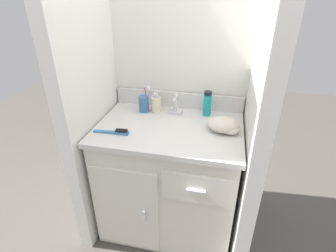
{
  "coord_description": "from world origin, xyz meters",
  "views": [
    {
      "loc": [
        0.3,
        -1.35,
        1.55
      ],
      "look_at": [
        0.0,
        -0.03,
        0.81
      ],
      "focal_mm": 28.0,
      "sensor_mm": 36.0,
      "label": 1
    }
  ],
  "objects": [
    {
      "name": "wall_left",
      "position": [
        -0.49,
        0.0,
        1.1
      ],
      "size": [
        0.08,
        0.68,
        2.2
      ],
      "primitive_type": "cube",
      "color": "silver",
      "rests_on": "ground_plane"
    },
    {
      "name": "hand_towel",
      "position": [
        0.33,
        0.02,
        0.83
      ],
      "size": [
        0.19,
        0.16,
        0.08
      ],
      "color": "beige",
      "rests_on": "vanity"
    },
    {
      "name": "toothbrush_cup",
      "position": [
        -0.21,
        0.17,
        0.85
      ],
      "size": [
        0.08,
        0.07,
        0.18
      ],
      "color": "teal",
      "rests_on": "vanity"
    },
    {
      "name": "vanity",
      "position": [
        -0.0,
        -0.0,
        0.42
      ],
      "size": [
        0.88,
        0.62,
        0.79
      ],
      "color": "silver",
      "rests_on": "ground_plane"
    },
    {
      "name": "wall_back",
      "position": [
        0.0,
        0.35,
        1.1
      ],
      "size": [
        1.06,
        0.08,
        2.2
      ],
      "primitive_type": "cube",
      "color": "silver",
      "rests_on": "ground_plane"
    },
    {
      "name": "soap_dispenser",
      "position": [
        -0.13,
        0.19,
        0.85
      ],
      "size": [
        0.06,
        0.07,
        0.14
      ],
      "color": "beige",
      "rests_on": "vanity"
    },
    {
      "name": "ground_plane",
      "position": [
        0.0,
        0.0,
        0.0
      ],
      "size": [
        6.0,
        6.0,
        0.0
      ],
      "primitive_type": "plane",
      "color": "#4C4742"
    },
    {
      "name": "shaving_cream_can",
      "position": [
        0.21,
        0.21,
        0.87
      ],
      "size": [
        0.05,
        0.05,
        0.16
      ],
      "color": "teal",
      "rests_on": "vanity"
    },
    {
      "name": "hairbrush",
      "position": [
        -0.28,
        -0.15,
        0.8
      ],
      "size": [
        0.21,
        0.04,
        0.03
      ],
      "rotation": [
        0.0,
        0.0,
        0.07
      ],
      "color": "teal",
      "rests_on": "vanity"
    },
    {
      "name": "sink_faucet",
      "position": [
        0.0,
        0.19,
        0.84
      ],
      "size": [
        0.09,
        0.09,
        0.14
      ],
      "color": "silver",
      "rests_on": "vanity"
    },
    {
      "name": "backsplash",
      "position": [
        0.0,
        0.29,
        0.85
      ],
      "size": [
        0.88,
        0.02,
        0.11
      ],
      "color": "silver",
      "rests_on": "vanity"
    },
    {
      "name": "wall_right",
      "position": [
        0.49,
        0.0,
        1.1
      ],
      "size": [
        0.08,
        0.68,
        2.2
      ],
      "primitive_type": "cube",
      "color": "silver",
      "rests_on": "ground_plane"
    }
  ]
}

